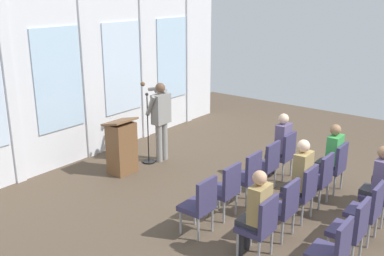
{
  "coord_description": "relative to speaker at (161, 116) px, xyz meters",
  "views": [
    {
      "loc": [
        -6.3,
        -2.4,
        3.64
      ],
      "look_at": [
        0.18,
        2.63,
        1.07
      ],
      "focal_mm": 41.96,
      "sensor_mm": 36.0,
      "label": 1
    }
  ],
  "objects": [
    {
      "name": "ground_plane",
      "position": [
        -0.6,
        -3.81,
        -1.01
      ],
      "size": [
        13.75,
        13.75,
        0.0
      ],
      "primitive_type": "plane",
      "color": "brown"
    },
    {
      "name": "rear_partition",
      "position": [
        -0.55,
        1.47,
        1.12
      ],
      "size": [
        8.88,
        0.14,
        4.3
      ],
      "color": "silver",
      "rests_on": "ground"
    },
    {
      "name": "speaker",
      "position": [
        0.0,
        0.0,
        0.0
      ],
      "size": [
        0.51,
        0.69,
        1.74
      ],
      "color": "gray",
      "rests_on": "ground"
    },
    {
      "name": "mic_stand",
      "position": [
        -0.27,
        0.13,
        -0.68
      ],
      "size": [
        0.28,
        0.28,
        1.55
      ],
      "color": "black",
      "rests_on": "ground"
    },
    {
      "name": "lectern",
      "position": [
        -1.0,
        0.17,
        -0.46
      ],
      "size": [
        0.6,
        0.48,
        1.16
      ],
      "color": "brown",
      "rests_on": "ground"
    },
    {
      "name": "chair_r0_c0",
      "position": [
        -1.97,
        -2.55,
        -0.48
      ],
      "size": [
        0.46,
        0.44,
        0.94
      ],
      "color": "#99999E",
      "rests_on": "ground"
    },
    {
      "name": "chair_r0_c1",
      "position": [
        -1.29,
        -2.55,
        -0.48
      ],
      "size": [
        0.46,
        0.44,
        0.94
      ],
      "color": "#99999E",
      "rests_on": "ground"
    },
    {
      "name": "chair_r0_c2",
      "position": [
        -0.6,
        -2.55,
        -0.48
      ],
      "size": [
        0.46,
        0.44,
        0.94
      ],
      "color": "#99999E",
      "rests_on": "ground"
    },
    {
      "name": "chair_r0_c3",
      "position": [
        0.09,
        -2.55,
        -0.48
      ],
      "size": [
        0.46,
        0.44,
        0.94
      ],
      "color": "#99999E",
      "rests_on": "ground"
    },
    {
      "name": "chair_r0_c4",
      "position": [
        0.77,
        -2.55,
        -0.48
      ],
      "size": [
        0.46,
        0.44,
        0.94
      ],
      "color": "#99999E",
      "rests_on": "ground"
    },
    {
      "name": "audience_r0_c4",
      "position": [
        0.77,
        -2.47,
        -0.28
      ],
      "size": [
        0.36,
        0.39,
        1.32
      ],
      "color": "#2D2D33",
      "rests_on": "ground"
    },
    {
      "name": "chair_r1_c0",
      "position": [
        -1.97,
        -3.58,
        -0.48
      ],
      "size": [
        0.46,
        0.44,
        0.94
      ],
      "color": "#99999E",
      "rests_on": "ground"
    },
    {
      "name": "audience_r1_c0",
      "position": [
        -1.97,
        -3.5,
        -0.28
      ],
      "size": [
        0.36,
        0.39,
        1.31
      ],
      "color": "#2D2D33",
      "rests_on": "ground"
    },
    {
      "name": "chair_r1_c1",
      "position": [
        -1.29,
        -3.58,
        -0.48
      ],
      "size": [
        0.46,
        0.44,
        0.94
      ],
      "color": "#99999E",
      "rests_on": "ground"
    },
    {
      "name": "chair_r1_c2",
      "position": [
        -0.6,
        -3.58,
        -0.48
      ],
      "size": [
        0.46,
        0.44,
        0.94
      ],
      "color": "#99999E",
      "rests_on": "ground"
    },
    {
      "name": "audience_r1_c2",
      "position": [
        -0.6,
        -3.51,
        -0.25
      ],
      "size": [
        0.36,
        0.39,
        1.38
      ],
      "color": "#2D2D33",
      "rests_on": "ground"
    },
    {
      "name": "chair_r1_c3",
      "position": [
        0.09,
        -3.58,
        -0.48
      ],
      "size": [
        0.46,
        0.44,
        0.94
      ],
      "color": "#99999E",
      "rests_on": "ground"
    },
    {
      "name": "chair_r1_c4",
      "position": [
        0.77,
        -3.58,
        -0.48
      ],
      "size": [
        0.46,
        0.44,
        0.94
      ],
      "color": "#99999E",
      "rests_on": "ground"
    },
    {
      "name": "audience_r1_c4",
      "position": [
        0.77,
        -3.5,
        -0.29
      ],
      "size": [
        0.36,
        0.39,
        1.3
      ],
      "color": "#2D2D33",
      "rests_on": "ground"
    },
    {
      "name": "chair_r2_c0",
      "position": [
        -1.97,
        -4.62,
        -0.48
      ],
      "size": [
        0.46,
        0.44,
        0.94
      ],
      "color": "#99999E",
      "rests_on": "ground"
    },
    {
      "name": "chair_r2_c1",
      "position": [
        -1.29,
        -4.62,
        -0.48
      ],
      "size": [
        0.46,
        0.44,
        0.94
      ],
      "color": "#99999E",
      "rests_on": "ground"
    },
    {
      "name": "chair_r2_c2",
      "position": [
        -0.6,
        -4.62,
        -0.48
      ],
      "size": [
        0.46,
        0.44,
        0.94
      ],
      "color": "#99999E",
      "rests_on": "ground"
    },
    {
      "name": "chair_r2_c3",
      "position": [
        0.09,
        -4.62,
        -0.48
      ],
      "size": [
        0.46,
        0.44,
        0.94
      ],
      "color": "#99999E",
      "rests_on": "ground"
    },
    {
      "name": "audience_r2_c3",
      "position": [
        0.09,
        -4.53,
        -0.29
      ],
      "size": [
        0.36,
        0.39,
        1.3
      ],
      "color": "#2D2D33",
      "rests_on": "ground"
    }
  ]
}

